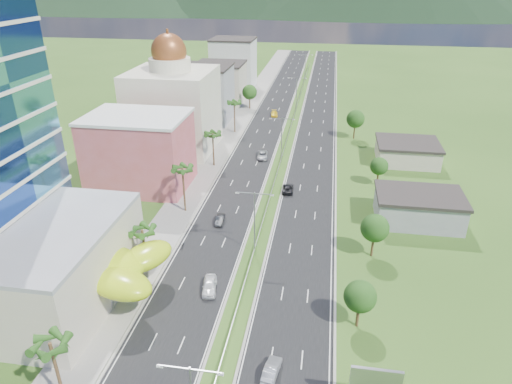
% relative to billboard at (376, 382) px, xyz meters
% --- Properties ---
extents(ground, '(500.00, 500.00, 0.00)m').
position_rel_billboard_xyz_m(ground, '(-17.00, 18.00, -4.42)').
color(ground, '#2D5119').
rests_on(ground, ground).
extents(road_left, '(11.00, 260.00, 0.04)m').
position_rel_billboard_xyz_m(road_left, '(-24.50, 108.00, -4.40)').
color(road_left, black).
rests_on(road_left, ground).
extents(road_right, '(11.00, 260.00, 0.04)m').
position_rel_billboard_xyz_m(road_right, '(-9.50, 108.00, -4.40)').
color(road_right, black).
rests_on(road_right, ground).
extents(sidewalk_left, '(7.00, 260.00, 0.12)m').
position_rel_billboard_xyz_m(sidewalk_left, '(-34.00, 108.00, -4.36)').
color(sidewalk_left, gray).
rests_on(sidewalk_left, ground).
extents(median_guardrail, '(0.10, 216.06, 0.76)m').
position_rel_billboard_xyz_m(median_guardrail, '(-17.00, 89.99, -3.80)').
color(median_guardrail, gray).
rests_on(median_guardrail, ground).
extents(streetlight_median_b, '(6.04, 0.25, 11.00)m').
position_rel_billboard_xyz_m(streetlight_median_b, '(-17.00, 28.00, 2.33)').
color(streetlight_median_b, gray).
rests_on(streetlight_median_b, ground).
extents(streetlight_median_c, '(6.04, 0.25, 11.00)m').
position_rel_billboard_xyz_m(streetlight_median_c, '(-17.00, 68.00, 2.33)').
color(streetlight_median_c, gray).
rests_on(streetlight_median_c, ground).
extents(streetlight_median_d, '(6.04, 0.25, 11.00)m').
position_rel_billboard_xyz_m(streetlight_median_d, '(-17.00, 113.00, 2.33)').
color(streetlight_median_d, gray).
rests_on(streetlight_median_d, ground).
extents(streetlight_median_e, '(6.04, 0.25, 11.00)m').
position_rel_billboard_xyz_m(streetlight_median_e, '(-17.00, 158.00, 2.33)').
color(streetlight_median_e, gray).
rests_on(streetlight_median_e, ground).
extents(mall_podium, '(30.00, 24.00, 11.00)m').
position_rel_billboard_xyz_m(mall_podium, '(-49.00, 12.00, 1.08)').
color(mall_podium, '#BCB19B').
rests_on(mall_podium, ground).
extents(lime_canopy, '(18.00, 15.00, 7.40)m').
position_rel_billboard_xyz_m(lime_canopy, '(-37.00, 14.00, 0.57)').
color(lime_canopy, '#B1D214').
rests_on(lime_canopy, ground).
extents(pink_shophouse, '(20.00, 15.00, 15.00)m').
position_rel_billboard_xyz_m(pink_shophouse, '(-45.00, 50.00, 3.08)').
color(pink_shophouse, '#B94E4C').
rests_on(pink_shophouse, ground).
extents(domed_building, '(20.00, 20.00, 28.70)m').
position_rel_billboard_xyz_m(domed_building, '(-45.00, 73.00, 6.93)').
color(domed_building, beige).
rests_on(domed_building, ground).
extents(midrise_grey, '(16.00, 15.00, 16.00)m').
position_rel_billboard_xyz_m(midrise_grey, '(-44.00, 98.00, 3.58)').
color(midrise_grey, gray).
rests_on(midrise_grey, ground).
extents(midrise_beige, '(16.00, 15.00, 13.00)m').
position_rel_billboard_xyz_m(midrise_beige, '(-44.00, 120.00, 2.08)').
color(midrise_beige, '#BCB19B').
rests_on(midrise_beige, ground).
extents(midrise_white, '(16.00, 15.00, 18.00)m').
position_rel_billboard_xyz_m(midrise_white, '(-44.00, 143.00, 4.58)').
color(midrise_white, silver).
rests_on(midrise_white, ground).
extents(billboard, '(5.20, 0.35, 6.20)m').
position_rel_billboard_xyz_m(billboard, '(0.00, 0.00, 0.00)').
color(billboard, gray).
rests_on(billboard, ground).
extents(shed_near, '(15.00, 10.00, 5.00)m').
position_rel_billboard_xyz_m(shed_near, '(11.00, 43.00, -1.92)').
color(shed_near, gray).
rests_on(shed_near, ground).
extents(shed_far, '(14.00, 12.00, 4.40)m').
position_rel_billboard_xyz_m(shed_far, '(13.00, 73.00, -2.22)').
color(shed_far, '#BCB19B').
rests_on(shed_far, ground).
extents(palm_tree_a, '(3.60, 3.60, 9.10)m').
position_rel_billboard_xyz_m(palm_tree_a, '(-32.50, -4.00, 3.60)').
color(palm_tree_a, '#47301C').
rests_on(palm_tree_a, ground).
extents(palm_tree_b, '(3.60, 3.60, 8.10)m').
position_rel_billboard_xyz_m(palm_tree_b, '(-32.50, 20.00, 2.64)').
color(palm_tree_b, '#47301C').
rests_on(palm_tree_b, ground).
extents(palm_tree_c, '(3.60, 3.60, 9.60)m').
position_rel_billboard_xyz_m(palm_tree_c, '(-32.50, 40.00, 4.08)').
color(palm_tree_c, '#47301C').
rests_on(palm_tree_c, ground).
extents(palm_tree_d, '(3.60, 3.60, 8.60)m').
position_rel_billboard_xyz_m(palm_tree_d, '(-32.50, 63.00, 3.12)').
color(palm_tree_d, '#47301C').
rests_on(palm_tree_d, ground).
extents(palm_tree_e, '(3.60, 3.60, 9.40)m').
position_rel_billboard_xyz_m(palm_tree_e, '(-32.50, 88.00, 3.89)').
color(palm_tree_e, '#47301C').
rests_on(palm_tree_e, ground).
extents(leafy_tree_lfar, '(4.90, 4.90, 8.05)m').
position_rel_billboard_xyz_m(leafy_tree_lfar, '(-32.50, 113.00, 1.16)').
color(leafy_tree_lfar, '#47301C').
rests_on(leafy_tree_lfar, ground).
extents(leafy_tree_ra, '(4.20, 4.20, 6.90)m').
position_rel_billboard_xyz_m(leafy_tree_ra, '(-1.00, 13.00, 0.35)').
color(leafy_tree_ra, '#47301C').
rests_on(leafy_tree_ra, ground).
extents(leafy_tree_rb, '(4.55, 4.55, 7.47)m').
position_rel_billboard_xyz_m(leafy_tree_rb, '(2.00, 30.00, 0.76)').
color(leafy_tree_rb, '#47301C').
rests_on(leafy_tree_rb, ground).
extents(leafy_tree_rc, '(3.85, 3.85, 6.33)m').
position_rel_billboard_xyz_m(leafy_tree_rc, '(5.00, 58.00, -0.05)').
color(leafy_tree_rc, '#47301C').
rests_on(leafy_tree_rc, ground).
extents(leafy_tree_rd, '(4.90, 4.90, 8.05)m').
position_rel_billboard_xyz_m(leafy_tree_rd, '(1.00, 88.00, 1.16)').
color(leafy_tree_rd, '#47301C').
rests_on(leafy_tree_rd, ground).
extents(mountain_ridge, '(860.00, 140.00, 90.00)m').
position_rel_billboard_xyz_m(mountain_ridge, '(43.00, 468.00, -4.42)').
color(mountain_ridge, black).
rests_on(mountain_ridge, ground).
extents(car_white_near_left, '(2.76, 5.14, 1.66)m').
position_rel_billboard_xyz_m(car_white_near_left, '(-21.84, 17.09, -3.55)').
color(car_white_near_left, white).
rests_on(car_white_near_left, road_left).
extents(car_dark_left, '(1.65, 4.13, 1.34)m').
position_rel_billboard_xyz_m(car_dark_left, '(-24.86, 36.52, -3.71)').
color(car_dark_left, black).
rests_on(car_dark_left, road_left).
extents(car_silver_mid_left, '(3.12, 5.61, 1.48)m').
position_rel_billboard_xyz_m(car_silver_mid_left, '(-21.78, 69.47, -3.64)').
color(car_silver_mid_left, '#9C9FA3').
rests_on(car_silver_mid_left, road_left).
extents(car_yellow_far_left, '(2.67, 5.14, 1.43)m').
position_rel_billboard_xyz_m(car_yellow_far_left, '(-23.35, 105.95, -3.67)').
color(car_yellow_far_left, yellow).
rests_on(car_yellow_far_left, road_left).
extents(car_silver_right, '(2.10, 4.51, 1.43)m').
position_rel_billboard_xyz_m(car_silver_right, '(-11.00, 3.28, -3.67)').
color(car_silver_right, '#97989E').
rests_on(car_silver_right, road_right).
extents(car_dark_far_right, '(2.42, 4.92, 1.34)m').
position_rel_billboard_xyz_m(car_dark_far_right, '(-13.80, 51.66, -3.71)').
color(car_dark_far_right, black).
rests_on(car_dark_far_right, road_right).
extents(motorcycle, '(0.68, 1.79, 1.12)m').
position_rel_billboard_xyz_m(motorcycle, '(-29.13, 27.46, -3.82)').
color(motorcycle, black).
rests_on(motorcycle, road_left).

